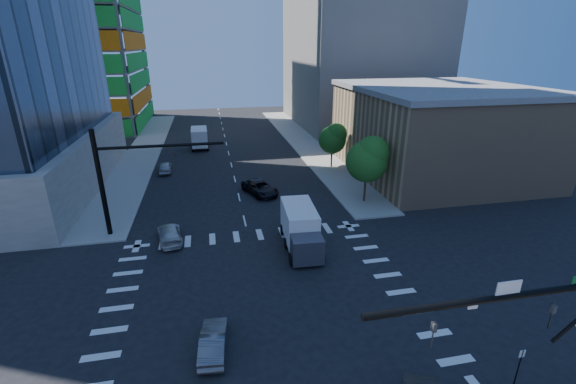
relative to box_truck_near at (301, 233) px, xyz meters
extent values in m
plane|color=black|center=(-3.91, -5.93, -1.41)|extent=(160.00, 160.00, 0.00)
cube|color=silver|center=(-3.91, -5.93, -1.41)|extent=(20.00, 20.00, 0.01)
cube|color=gray|center=(8.59, 34.07, -1.34)|extent=(5.00, 60.00, 0.15)
cube|color=gray|center=(-16.41, 34.07, -1.34)|extent=(5.00, 60.00, 0.15)
cube|color=tan|center=(21.09, 16.07, 3.59)|extent=(20.00, 22.00, 10.00)
cube|color=slate|center=(21.09, 16.07, 8.89)|extent=(20.50, 22.50, 0.60)
cube|color=slate|center=(23.09, 49.07, 12.59)|extent=(24.00, 30.00, 28.00)
cylinder|color=black|center=(2.59, -17.43, 6.14)|extent=(10.00, 0.24, 0.24)
imported|color=black|center=(4.59, -17.43, 5.04)|extent=(0.16, 0.20, 1.00)
imported|color=black|center=(0.09, -17.43, 5.04)|extent=(0.16, 0.20, 1.00)
cube|color=white|center=(2.59, -17.43, 6.49)|extent=(0.90, 0.04, 0.50)
cylinder|color=black|center=(-15.41, 5.57, 3.24)|extent=(0.40, 0.40, 9.00)
cylinder|color=black|center=(-10.41, 5.57, 6.14)|extent=(10.00, 0.24, 0.24)
imported|color=black|center=(-9.41, 5.57, 5.04)|extent=(0.16, 0.20, 1.00)
cylinder|color=#382316|center=(8.59, 8.07, -0.13)|extent=(0.20, 0.20, 2.27)
sphere|color=#1E5215|center=(8.59, 8.07, 2.96)|extent=(4.16, 4.16, 4.16)
sphere|color=#2E7828|center=(8.99, 7.77, 3.94)|extent=(3.25, 3.25, 3.25)
cylinder|color=#382316|center=(8.89, 20.07, -0.30)|extent=(0.20, 0.20, 1.92)
sphere|color=#1E5215|center=(8.89, 20.07, 2.31)|extent=(3.52, 3.52, 3.52)
sphere|color=#2E7828|center=(9.29, 19.77, 3.14)|extent=(2.75, 2.75, 2.75)
cylinder|color=black|center=(6.79, -14.93, -0.31)|extent=(0.06, 0.06, 2.20)
cube|color=silver|center=(6.79, -14.93, 0.59)|extent=(0.30, 0.03, 0.40)
imported|color=black|center=(-1.57, 12.56, -0.70)|extent=(4.07, 5.64, 1.43)
imported|color=#BEBEBE|center=(-10.32, 3.46, -0.78)|extent=(2.44, 4.61, 1.27)
imported|color=#AEB2B6|center=(-12.31, 22.51, -0.75)|extent=(1.73, 3.97, 1.33)
imported|color=#57585D|center=(-7.10, -9.70, -0.79)|extent=(1.68, 3.88, 1.24)
cube|color=white|center=(0.00, 0.00, 0.48)|extent=(2.68, 5.12, 2.60)
cube|color=#404048|center=(0.00, 0.00, -0.17)|extent=(2.40, 1.93, 1.90)
cube|color=silver|center=(-8.07, 34.68, 0.46)|extent=(2.44, 4.96, 2.56)
cube|color=#404048|center=(-8.07, 34.68, -0.18)|extent=(2.29, 1.81, 1.87)
camera|label=1|loc=(-6.50, -26.22, 13.83)|focal=24.00mm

